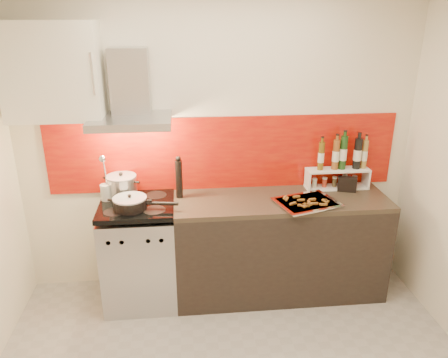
{
  "coord_description": "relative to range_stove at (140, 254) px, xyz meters",
  "views": [
    {
      "loc": [
        -0.32,
        -2.19,
        2.36
      ],
      "look_at": [
        0.0,
        0.95,
        1.15
      ],
      "focal_mm": 35.0,
      "sensor_mm": 36.0,
      "label": 1
    }
  ],
  "objects": [
    {
      "name": "saute_pan",
      "position": [
        -0.03,
        -0.1,
        0.52
      ],
      "size": [
        0.51,
        0.27,
        0.12
      ],
      "color": "black",
      "rests_on": "range_stove"
    },
    {
      "name": "step_shelf",
      "position": [
        1.76,
        0.18,
        0.67
      ],
      "size": [
        0.55,
        0.15,
        0.47
      ],
      "color": "white",
      "rests_on": "counter"
    },
    {
      "name": "caddy_box",
      "position": [
        1.8,
        0.1,
        0.52
      ],
      "size": [
        0.17,
        0.11,
        0.14
      ],
      "primitive_type": "cube",
      "rotation": [
        0.0,
        0.0,
        -0.32
      ],
      "color": "black",
      "rests_on": "counter"
    },
    {
      "name": "backsplash",
      "position": [
        0.75,
        0.29,
        0.78
      ],
      "size": [
        3.0,
        0.02,
        0.64
      ],
      "primitive_type": "cube",
      "color": "#990808",
      "rests_on": "back_wall"
    },
    {
      "name": "back_wall",
      "position": [
        0.7,
        0.3,
        0.86
      ],
      "size": [
        3.4,
        0.02,
        2.6
      ],
      "primitive_type": "cube",
      "color": "silver",
      "rests_on": "ground"
    },
    {
      "name": "range_stove",
      "position": [
        0.0,
        0.0,
        0.0
      ],
      "size": [
        0.6,
        0.6,
        0.91
      ],
      "color": "#B7B7BA",
      "rests_on": "ground"
    },
    {
      "name": "pepper_mill",
      "position": [
        0.35,
        0.11,
        0.64
      ],
      "size": [
        0.06,
        0.06,
        0.36
      ],
      "color": "black",
      "rests_on": "counter"
    },
    {
      "name": "counter",
      "position": [
        1.2,
        0.0,
        0.01
      ],
      "size": [
        1.8,
        0.6,
        0.9
      ],
      "color": "black",
      "rests_on": "ground"
    },
    {
      "name": "utensil_jar",
      "position": [
        -0.25,
        0.09,
        0.58
      ],
      "size": [
        0.09,
        0.13,
        0.42
      ],
      "color": "silver",
      "rests_on": "range_stove"
    },
    {
      "name": "stock_pot",
      "position": [
        -0.13,
        0.16,
        0.56
      ],
      "size": [
        0.25,
        0.25,
        0.22
      ],
      "color": "#B7B7BA",
      "rests_on": "range_stove"
    },
    {
      "name": "baking_tray",
      "position": [
        1.38,
        -0.14,
        0.47
      ],
      "size": [
        0.56,
        0.49,
        0.03
      ],
      "color": "silver",
      "rests_on": "counter"
    },
    {
      "name": "upper_cabinet",
      "position": [
        -0.55,
        0.13,
        1.51
      ],
      "size": [
        0.7,
        0.35,
        0.72
      ],
      "primitive_type": "cube",
      "color": "white",
      "rests_on": "back_wall"
    },
    {
      "name": "range_hood",
      "position": [
        0.0,
        0.14,
        1.3
      ],
      "size": [
        0.62,
        0.5,
        0.61
      ],
      "color": "#B7B7BA",
      "rests_on": "back_wall"
    }
  ]
}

